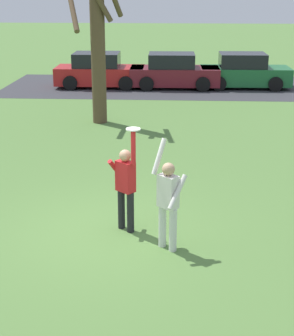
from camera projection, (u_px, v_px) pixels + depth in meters
ground_plane at (106, 231)px, 10.57m from camera, size 120.00×120.00×0.00m
person_catcher at (126, 183)px, 10.33m from camera, size 0.56×0.55×2.08m
person_defender at (168, 199)px, 9.58m from camera, size 0.65×0.65×2.05m
frisbee_disc at (133, 129)px, 9.82m from camera, size 0.27×0.27×0.02m
parked_car_red at (99, 71)px, 25.26m from camera, size 4.13×2.09×1.59m
parked_car_maroon at (174, 72)px, 25.05m from camera, size 4.13×2.09×1.59m
parked_car_green at (244, 72)px, 25.09m from camera, size 4.13×2.09×1.59m
parking_strip at (173, 87)px, 25.54m from camera, size 15.79×6.40×0.01m
bare_tree_tall at (98, 44)px, 18.07m from camera, size 1.97×1.68×5.13m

